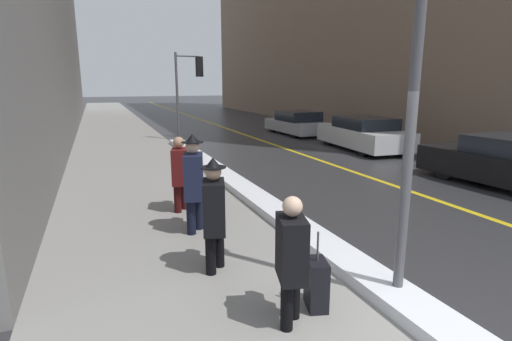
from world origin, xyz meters
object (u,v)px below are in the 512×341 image
at_px(traffic_light_near, 191,77).
at_px(pedestrian_in_fedora, 214,210).
at_px(pedestrian_in_glasses, 291,255).
at_px(parked_car_white, 363,134).
at_px(parked_car_silver, 297,123).
at_px(lamp_post, 417,48).
at_px(pedestrian_trailing, 180,171).
at_px(pedestrian_with_shoulder_bag, 194,180).
at_px(rolling_suitcase, 316,285).

height_order(traffic_light_near, pedestrian_in_fedora, traffic_light_near).
xyz_separation_m(pedestrian_in_glasses, parked_car_white, (7.96, 9.51, -0.19)).
height_order(pedestrian_in_fedora, parked_car_silver, pedestrian_in_fedora).
height_order(lamp_post, pedestrian_trailing, lamp_post).
bearing_deg(pedestrian_with_shoulder_bag, parked_car_silver, 160.84).
distance_m(pedestrian_in_fedora, pedestrian_with_shoulder_bag, 1.58).
xyz_separation_m(pedestrian_with_shoulder_bag, parked_car_silver, (8.13, 11.72, -0.39)).
bearing_deg(pedestrian_trailing, parked_car_white, 137.36).
xyz_separation_m(lamp_post, traffic_light_near, (0.89, 14.97, -0.12)).
bearing_deg(traffic_light_near, rolling_suitcase, -103.73).
distance_m(lamp_post, rolling_suitcase, 2.85).
xyz_separation_m(pedestrian_in_fedora, pedestrian_with_shoulder_bag, (0.08, 1.58, 0.07)).
bearing_deg(pedestrian_trailing, pedestrian_with_shoulder_bag, 15.20).
xyz_separation_m(parked_car_white, parked_car_silver, (-0.15, 5.33, -0.06)).
distance_m(lamp_post, pedestrian_trailing, 5.18).
relative_size(traffic_light_near, pedestrian_with_shoulder_bag, 2.23).
height_order(pedestrian_with_shoulder_bag, parked_car_white, pedestrian_with_shoulder_bag).
height_order(pedestrian_with_shoulder_bag, parked_car_silver, pedestrian_with_shoulder_bag).
height_order(pedestrian_with_shoulder_bag, pedestrian_trailing, pedestrian_with_shoulder_bag).
relative_size(pedestrian_with_shoulder_bag, rolling_suitcase, 1.85).
distance_m(pedestrian_with_shoulder_bag, rolling_suitcase, 3.11).
relative_size(lamp_post, parked_car_silver, 1.19).
bearing_deg(lamp_post, parked_car_white, 55.65).
relative_size(pedestrian_trailing, rolling_suitcase, 1.63).
height_order(lamp_post, parked_car_silver, lamp_post).
relative_size(parked_car_silver, rolling_suitcase, 4.37).
xyz_separation_m(parked_car_white, rolling_suitcase, (-7.55, -9.35, -0.31)).
xyz_separation_m(lamp_post, pedestrian_in_fedora, (-1.86, 1.55, -2.07)).
distance_m(pedestrian_in_glasses, parked_car_white, 12.40).
bearing_deg(lamp_post, parked_car_silver, 66.83).
height_order(pedestrian_in_glasses, parked_car_silver, pedestrian_in_glasses).
distance_m(lamp_post, traffic_light_near, 15.00).
bearing_deg(pedestrian_in_fedora, parked_car_white, 149.19).
distance_m(pedestrian_trailing, parked_car_silver, 13.24).
xyz_separation_m(traffic_light_near, pedestrian_in_glasses, (-2.34, -14.95, -2.03)).
bearing_deg(pedestrian_in_fedora, traffic_light_near, -176.01).
bearing_deg(rolling_suitcase, parked_car_silver, 168.84).
xyz_separation_m(traffic_light_near, rolling_suitcase, (-1.93, -14.79, -2.53)).
bearing_deg(pedestrian_in_glasses, traffic_light_near, -173.33).
distance_m(pedestrian_trailing, rolling_suitcase, 4.32).
relative_size(lamp_post, pedestrian_in_glasses, 3.39).
xyz_separation_m(pedestrian_in_glasses, pedestrian_with_shoulder_bag, (-0.32, 3.11, 0.15)).
bearing_deg(pedestrian_with_shoulder_bag, pedestrian_in_glasses, 21.52).
distance_m(pedestrian_in_fedora, rolling_suitcase, 1.71).
height_order(pedestrian_trailing, parked_car_silver, pedestrian_trailing).
distance_m(pedestrian_in_glasses, pedestrian_with_shoulder_bag, 3.13).
relative_size(pedestrian_in_glasses, pedestrian_trailing, 0.94).
height_order(pedestrian_in_fedora, pedestrian_with_shoulder_bag, pedestrian_with_shoulder_bag).
xyz_separation_m(lamp_post, pedestrian_with_shoulder_bag, (-1.78, 3.13, -2.00)).
distance_m(lamp_post, parked_car_white, 11.77).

